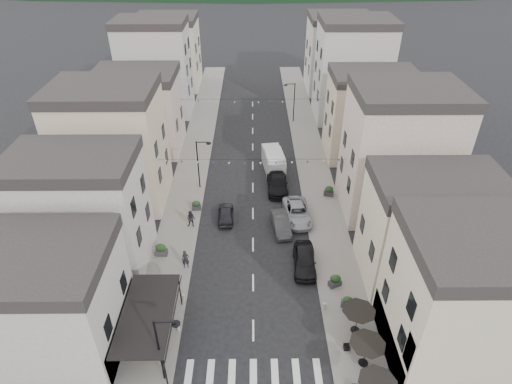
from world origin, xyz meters
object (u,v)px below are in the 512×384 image
delivery_van (274,161)px  pedestrian_a (186,259)px  parked_car_a (305,260)px  pedestrian_b (191,219)px  parked_car_b (281,224)px  parked_car_e (226,214)px  parked_car_c (297,212)px  parked_car_d (277,183)px

delivery_van → pedestrian_a: (-8.53, -17.18, -0.23)m
parked_car_a → pedestrian_b: 12.25m
pedestrian_a → parked_car_b: bearing=21.0°
parked_car_b → parked_car_e: bearing=155.4°
parked_car_c → delivery_van: 10.15m
parked_car_e → pedestrian_a: (-3.19, -7.22, 0.36)m
parked_car_c → pedestrian_b: bearing=-177.4°
parked_car_d → parked_car_a: bearing=-82.7°
parked_car_b → parked_car_a: bearing=-78.8°
parked_car_c → parked_car_d: size_ratio=0.98×
parked_car_b → parked_car_d: parked_car_d is taller
parked_car_c → pedestrian_b: (-10.78, -1.40, 0.29)m
parked_car_c → parked_car_e: bearing=175.4°
parked_car_a → parked_car_c: size_ratio=0.89×
parked_car_e → pedestrian_a: size_ratio=2.17×
parked_car_a → parked_car_e: (-7.40, 7.18, -0.15)m
pedestrian_a → parked_car_e: bearing=55.3°
parked_car_d → parked_car_c: bearing=-73.0°
parked_car_b → pedestrian_a: (-8.79, -5.46, 0.32)m
parked_car_e → pedestrian_b: bearing=19.7°
parked_car_c → pedestrian_a: pedestrian_a is taller
parked_car_e → pedestrian_b: pedestrian_b is taller
parked_car_e → delivery_van: size_ratio=0.71×
parked_car_a → pedestrian_b: pedestrian_b is taller
pedestrian_b → parked_car_b: bearing=6.7°
parked_car_d → pedestrian_a: pedestrian_a is taller
parked_car_a → delivery_van: (-2.06, 17.14, 0.44)m
pedestrian_a → parked_car_c: bearing=23.6°
parked_car_d → pedestrian_b: pedestrian_b is taller
delivery_van → pedestrian_a: 19.18m
delivery_van → pedestrian_b: 14.30m
parked_car_b → pedestrian_b: (-8.98, 0.39, 0.33)m
parked_car_c → delivery_van: size_ratio=0.97×
parked_car_b → delivery_van: bearing=84.1°
parked_car_a → parked_car_e: bearing=138.4°
parked_car_e → pedestrian_a: 7.90m
parked_car_b → parked_car_c: (1.80, 1.80, 0.04)m
parked_car_b → parked_car_c: 2.54m
parked_car_c → parked_car_e: parked_car_c is taller
parked_car_b → pedestrian_b: pedestrian_b is taller
parked_car_a → pedestrian_b: bearing=154.3°
parked_car_a → delivery_van: bearing=99.4°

